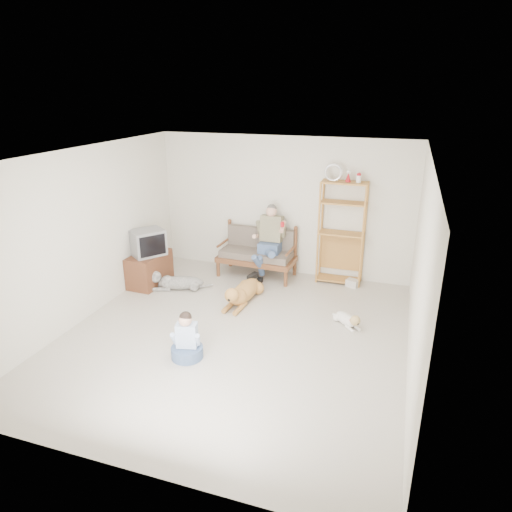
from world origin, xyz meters
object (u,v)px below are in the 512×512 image
(tv_stand, at_px, (149,269))
(loveseat, at_px, (258,251))
(golden_retriever, at_px, (242,293))
(etagere, at_px, (341,232))

(tv_stand, bearing_deg, loveseat, 33.89)
(tv_stand, relative_size, golden_retriever, 0.65)
(loveseat, xyz_separation_m, golden_retriever, (0.14, -1.28, -0.31))
(etagere, xyz_separation_m, tv_stand, (-3.41, -1.22, -0.70))
(golden_retriever, bearing_deg, loveseat, 100.70)
(loveseat, height_order, etagere, etagere)
(tv_stand, bearing_deg, etagere, 22.70)
(loveseat, bearing_deg, tv_stand, -146.63)
(etagere, bearing_deg, loveseat, -175.08)
(loveseat, bearing_deg, etagere, 7.40)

